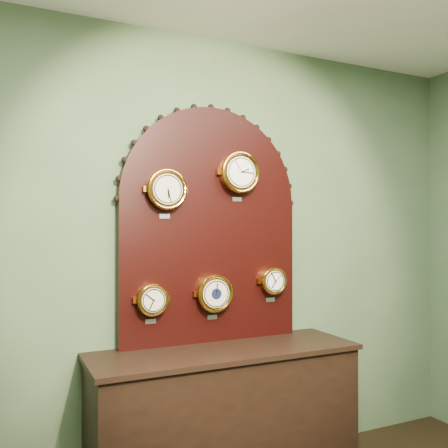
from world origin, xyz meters
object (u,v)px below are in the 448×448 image
hygrometer (152,300)px  tide_clock (273,281)px  roman_clock (166,190)px  display_board (211,217)px  arabic_clock (239,173)px  shop_counter (225,420)px  barometer (214,293)px

hygrometer → tide_clock: tide_clock is taller
roman_clock → hygrometer: (-0.09, 0.00, -0.66)m
display_board → roman_clock: size_ratio=5.11×
roman_clock → tide_clock: size_ratio=1.27×
arabic_clock → hygrometer: arabic_clock is taller
display_board → tide_clock: size_ratio=6.49×
shop_counter → arabic_clock: 1.53m
shop_counter → display_board: 1.25m
roman_clock → hygrometer: 0.66m
display_board → hygrometer: 0.65m
display_board → arabic_clock: display_board is taller
shop_counter → display_board: (0.00, 0.22, 1.23)m
shop_counter → barometer: 0.76m
hygrometer → barometer: barometer is taller
arabic_clock → tide_clock: 0.76m
display_board → roman_clock: 0.37m
hygrometer → tide_clock: size_ratio=1.05×
roman_clock → arabic_clock: bearing=-0.1°
tide_clock → shop_counter: bearing=-159.9°
arabic_clock → shop_counter: bearing=-138.4°
hygrometer → arabic_clock: bearing=-0.2°
arabic_clock → display_board: bearing=158.5°
roman_clock → arabic_clock: 0.51m
tide_clock → arabic_clock: bearing=-179.5°
shop_counter → arabic_clock: size_ratio=4.97×
display_board → hygrometer: size_ratio=6.21×
shop_counter → hygrometer: bearing=159.4°
shop_counter → tide_clock: (0.42, 0.15, 0.80)m
shop_counter → tide_clock: bearing=20.1°
arabic_clock → barometer: arabic_clock is taller
display_board → tide_clock: (0.42, -0.07, -0.42)m
roman_clock → tide_clock: (0.75, 0.00, -0.59)m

